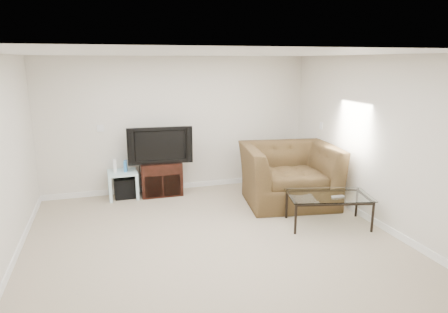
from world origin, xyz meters
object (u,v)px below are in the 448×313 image
object	(u,v)px
television	(160,144)
subwoofer	(125,188)
side_table	(123,184)
coffee_table	(328,210)
recliner	(289,164)
tv_stand	(161,178)

from	to	relation	value
television	subwoofer	bearing A→B (deg)	179.35
subwoofer	television	bearing A→B (deg)	-4.52
side_table	coffee_table	distance (m)	3.60
recliner	coffee_table	bearing A→B (deg)	-75.17
recliner	side_table	bearing A→B (deg)	166.81
television	coffee_table	distance (m)	3.15
television	subwoofer	distance (m)	1.01
tv_stand	coffee_table	distance (m)	3.09
television	recliner	world-z (taller)	recliner
tv_stand	recliner	distance (m)	2.36
subwoofer	coffee_table	bearing A→B (deg)	-37.56
coffee_table	television	bearing A→B (deg)	135.75
television	coffee_table	bearing A→B (deg)	-40.38
side_table	recliner	bearing A→B (deg)	-21.43
recliner	coffee_table	world-z (taller)	recliner
subwoofer	side_table	bearing A→B (deg)	-145.28
subwoofer	coffee_table	distance (m)	3.59
recliner	coffee_table	xyz separation A→B (m)	(0.13, -1.09, -0.44)
television	subwoofer	size ratio (longest dim) A/B	2.89
side_table	subwoofer	distance (m)	0.08
subwoofer	coffee_table	world-z (taller)	coffee_table
tv_stand	subwoofer	world-z (taller)	tv_stand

